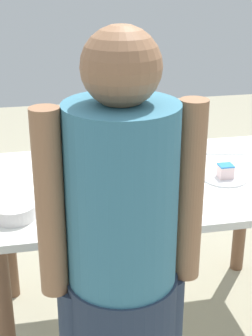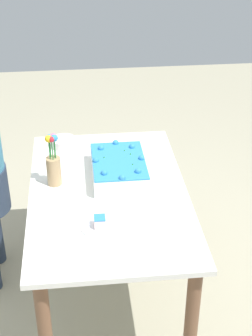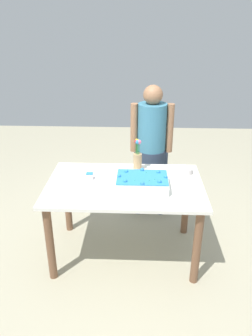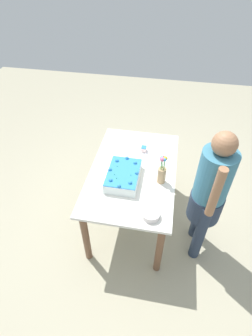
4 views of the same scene
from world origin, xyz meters
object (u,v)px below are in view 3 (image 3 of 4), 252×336
person_standing (151,145)px  serving_plate_with_slice (90,178)px  flower_vase (138,158)px  sheet_cake (142,182)px  cake_knife (72,194)px  fruit_bowl (184,170)px

person_standing → serving_plate_with_slice: bearing=-40.7°
serving_plate_with_slice → flower_vase: flower_vase is taller
sheet_cake → cake_knife: (0.58, 0.14, -0.05)m
serving_plate_with_slice → fruit_bowl: serving_plate_with_slice is taller
cake_knife → fruit_bowl: (-0.98, -0.46, 0.02)m
serving_plate_with_slice → cake_knife: (0.11, 0.28, -0.01)m
flower_vase → fruit_bowl: 0.46m
sheet_cake → person_standing: 0.82m
serving_plate_with_slice → flower_vase: bearing=-152.1°
cake_knife → flower_vase: 0.75m
serving_plate_with_slice → sheet_cake: bearing=163.6°
fruit_bowl → cake_knife: bearing=24.9°
serving_plate_with_slice → flower_vase: (-0.43, -0.23, 0.11)m
sheet_cake → fruit_bowl: 0.51m
cake_knife → flower_vase: size_ratio=0.71×
serving_plate_with_slice → fruit_bowl: bearing=-168.4°
fruit_bowl → person_standing: (0.30, -0.49, 0.07)m
fruit_bowl → person_standing: 0.58m
cake_knife → fruit_bowl: 1.08m
flower_vase → person_standing: size_ratio=0.21×
person_standing → sheet_cake: bearing=-7.1°
serving_plate_with_slice → person_standing: size_ratio=0.13×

